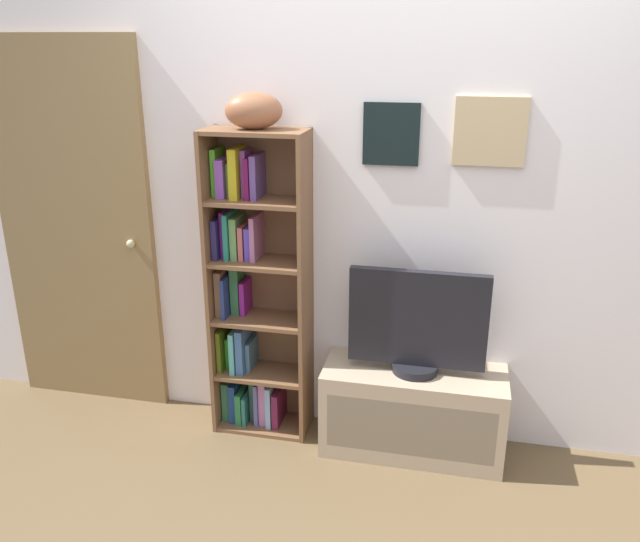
{
  "coord_description": "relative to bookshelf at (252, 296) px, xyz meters",
  "views": [
    {
      "loc": [
        0.31,
        -1.88,
        1.95
      ],
      "look_at": [
        -0.29,
        0.85,
        0.95
      ],
      "focal_mm": 36.26,
      "sensor_mm": 36.0,
      "label": 1
    }
  ],
  "objects": [
    {
      "name": "television",
      "position": [
        0.84,
        -0.08,
        -0.04
      ],
      "size": [
        0.65,
        0.22,
        0.51
      ],
      "color": "black",
      "rests_on": "tv_stand"
    },
    {
      "name": "bookshelf",
      "position": [
        0.0,
        0.0,
        0.0
      ],
      "size": [
        0.49,
        0.25,
        1.56
      ],
      "color": "brown",
      "rests_on": "ground"
    },
    {
      "name": "tv_stand",
      "position": [
        0.84,
        -0.08,
        -0.51
      ],
      "size": [
        0.88,
        0.35,
        0.44
      ],
      "color": "tan",
      "rests_on": "ground"
    },
    {
      "name": "back_wall",
      "position": [
        0.67,
        0.13,
        0.52
      ],
      "size": [
        4.8,
        0.08,
        2.5
      ],
      "color": "silver",
      "rests_on": "ground"
    },
    {
      "name": "football",
      "position": [
        0.05,
        -0.03,
        0.92
      ],
      "size": [
        0.3,
        0.24,
        0.17
      ],
      "primitive_type": "ellipsoid",
      "rotation": [
        0.0,
        0.0,
        0.32
      ],
      "color": "#935A3B",
      "rests_on": "bookshelf"
    },
    {
      "name": "door",
      "position": [
        -1.0,
        0.07,
        0.26
      ],
      "size": [
        0.87,
        0.09,
        1.98
      ],
      "color": "olive",
      "rests_on": "ground"
    }
  ]
}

